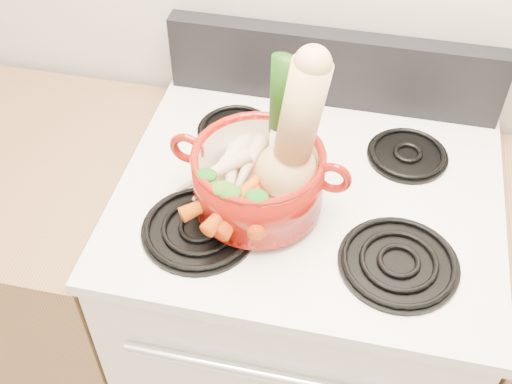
% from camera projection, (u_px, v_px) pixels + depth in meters
% --- Properties ---
extents(stove_body, '(0.76, 0.65, 0.92)m').
position_uv_depth(stove_body, '(298.00, 320.00, 1.67)').
color(stove_body, silver).
rests_on(stove_body, floor).
extents(cooktop, '(0.78, 0.67, 0.03)m').
position_uv_depth(cooktop, '(309.00, 194.00, 1.33)').
color(cooktop, silver).
rests_on(cooktop, stove_body).
extents(control_backsplash, '(0.76, 0.05, 0.18)m').
position_uv_depth(control_backsplash, '(333.00, 69.00, 1.46)').
color(control_backsplash, black).
rests_on(control_backsplash, cooktop).
extents(oven_handle, '(0.60, 0.02, 0.02)m').
position_uv_depth(oven_handle, '(276.00, 377.00, 1.21)').
color(oven_handle, silver).
rests_on(oven_handle, stove_body).
extents(burner_front_left, '(0.22, 0.22, 0.02)m').
position_uv_depth(burner_front_left, '(199.00, 228.00, 1.23)').
color(burner_front_left, black).
rests_on(burner_front_left, cooktop).
extents(burner_front_right, '(0.22, 0.22, 0.02)m').
position_uv_depth(burner_front_right, '(399.00, 262.00, 1.17)').
color(burner_front_right, black).
rests_on(burner_front_right, cooktop).
extents(burner_back_left, '(0.17, 0.17, 0.02)m').
position_uv_depth(burner_back_left, '(236.00, 129.00, 1.43)').
color(burner_back_left, black).
rests_on(burner_back_left, cooktop).
extents(burner_back_right, '(0.17, 0.17, 0.02)m').
position_uv_depth(burner_back_right, '(408.00, 154.00, 1.38)').
color(burner_back_right, black).
rests_on(burner_back_right, cooktop).
extents(dutch_oven, '(0.27, 0.27, 0.12)m').
position_uv_depth(dutch_oven, '(258.00, 179.00, 1.22)').
color(dutch_oven, maroon).
rests_on(dutch_oven, burner_front_left).
extents(pot_handle_left, '(0.07, 0.02, 0.07)m').
position_uv_depth(pot_handle_left, '(187.00, 148.00, 1.22)').
color(pot_handle_left, maroon).
rests_on(pot_handle_left, dutch_oven).
extents(pot_handle_right, '(0.07, 0.02, 0.07)m').
position_uv_depth(pot_handle_right, '(333.00, 178.00, 1.17)').
color(pot_handle_right, maroon).
rests_on(pot_handle_right, dutch_oven).
extents(squash, '(0.19, 0.16, 0.32)m').
position_uv_depth(squash, '(303.00, 133.00, 1.14)').
color(squash, tan).
rests_on(squash, dutch_oven).
extents(leek, '(0.06, 0.07, 0.30)m').
position_uv_depth(leek, '(281.00, 122.00, 1.17)').
color(leek, silver).
rests_on(leek, dutch_oven).
extents(ginger, '(0.08, 0.06, 0.04)m').
position_uv_depth(ginger, '(285.00, 157.00, 1.29)').
color(ginger, '#D4B082').
rests_on(ginger, dutch_oven).
extents(parsnip_0, '(0.08, 0.24, 0.06)m').
position_uv_depth(parsnip_0, '(232.00, 165.00, 1.27)').
color(parsnip_0, beige).
rests_on(parsnip_0, dutch_oven).
extents(parsnip_1, '(0.12, 0.21, 0.06)m').
position_uv_depth(parsnip_1, '(225.00, 162.00, 1.26)').
color(parsnip_1, beige).
rests_on(parsnip_1, dutch_oven).
extents(parsnip_2, '(0.06, 0.18, 0.05)m').
position_uv_depth(parsnip_2, '(248.00, 164.00, 1.26)').
color(parsnip_2, beige).
rests_on(parsnip_2, dutch_oven).
extents(parsnip_3, '(0.14, 0.13, 0.05)m').
position_uv_depth(parsnip_3, '(213.00, 171.00, 1.24)').
color(parsnip_3, beige).
rests_on(parsnip_3, dutch_oven).
extents(carrot_0, '(0.08, 0.18, 0.05)m').
position_uv_depth(carrot_0, '(243.00, 202.00, 1.20)').
color(carrot_0, '#CC3B0A').
rests_on(carrot_0, dutch_oven).
extents(carrot_1, '(0.13, 0.12, 0.04)m').
position_uv_depth(carrot_1, '(216.00, 200.00, 1.20)').
color(carrot_1, '#DA5D0A').
rests_on(carrot_1, dutch_oven).
extents(carrot_2, '(0.07, 0.18, 0.05)m').
position_uv_depth(carrot_2, '(256.00, 198.00, 1.19)').
color(carrot_2, red).
rests_on(carrot_2, dutch_oven).
extents(carrot_3, '(0.08, 0.15, 0.04)m').
position_uv_depth(carrot_3, '(229.00, 206.00, 1.18)').
color(carrot_3, '#D05A0A').
rests_on(carrot_3, dutch_oven).
extents(carrot_4, '(0.11, 0.17, 0.05)m').
position_uv_depth(carrot_4, '(253.00, 185.00, 1.20)').
color(carrot_4, '#C95F0A').
rests_on(carrot_4, dutch_oven).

